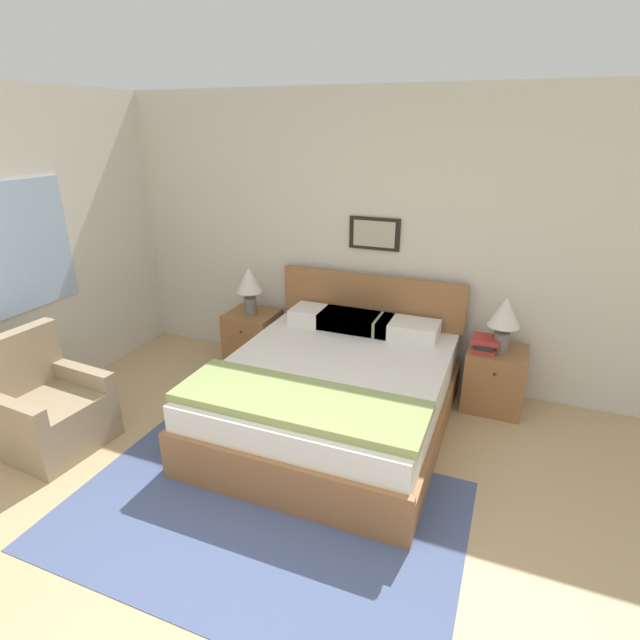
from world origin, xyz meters
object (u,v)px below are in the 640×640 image
nightstand_near_window (253,337)px  table_lamp_by_door (505,316)px  nightstand_by_door (494,378)px  bed (334,391)px  armchair (47,410)px  table_lamp_near_window (249,283)px

nightstand_near_window → table_lamp_by_door: table_lamp_by_door is taller
nightstand_by_door → nightstand_near_window: bearing=180.0°
bed → nightstand_by_door: size_ratio=3.81×
armchair → nightstand_by_door: 3.59m
bed → table_lamp_near_window: size_ratio=4.32×
nightstand_by_door → table_lamp_by_door: bearing=-69.6°
nightstand_near_window → nightstand_by_door: same height
armchair → table_lamp_near_window: (0.75, 1.79, 0.56)m
bed → armchair: bearing=-151.4°
table_lamp_by_door → nightstand_by_door: bearing=110.4°
nightstand_by_door → table_lamp_by_door: 0.59m
nightstand_near_window → nightstand_by_door: size_ratio=1.00×
bed → table_lamp_by_door: 1.50m
bed → table_lamp_by_door: size_ratio=4.32×
nightstand_near_window → nightstand_by_door: bearing=0.0°
nightstand_by_door → table_lamp_by_door: table_lamp_by_door is taller
table_lamp_near_window → table_lamp_by_door: same height
table_lamp_near_window → table_lamp_by_door: 2.34m
bed → table_lamp_near_window: bearing=147.1°
armchair → nightstand_near_window: size_ratio=1.63×
armchair → table_lamp_by_door: size_ratio=1.84×
bed → table_lamp_near_window: 1.49m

